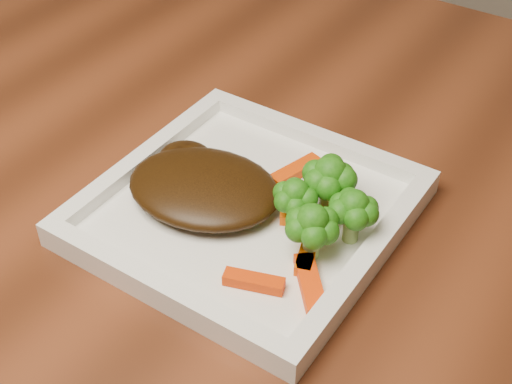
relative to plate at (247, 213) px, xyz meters
The scene contains 11 objects.
plate is the anchor object (origin of this frame).
steak 0.05m from the plate, 163.77° to the right, with size 0.15×0.12×0.03m, color #311C07.
broccoli_0 0.09m from the plate, 32.33° to the left, with size 0.06×0.06×0.07m, color #166A11, non-canonical shape.
broccoli_1 0.11m from the plate, ahead, with size 0.05×0.05×0.06m, color #1D7012, non-canonical shape.
broccoli_2 0.09m from the plate, 14.01° to the right, with size 0.05×0.05×0.06m, color #1D6410, non-canonical shape.
broccoli_3 0.06m from the plate, ahead, with size 0.05×0.05×0.06m, color #186410, non-canonical shape.
carrot_0 0.10m from the plate, 52.50° to the right, with size 0.05×0.01×0.01m, color red.
carrot_1 0.11m from the plate, 28.35° to the right, with size 0.06×0.02×0.01m, color #E73703.
carrot_4 0.07m from the plate, 79.92° to the left, with size 0.06×0.02×0.01m, color #D83A03.
carrot_5 0.08m from the plate, 15.53° to the right, with size 0.05×0.01×0.01m, color #DE4C03.
carrot_6 0.06m from the plate, 14.65° to the left, with size 0.05×0.01×0.01m, color #FC5A04.
Camera 1 is at (0.26, -0.40, 1.21)m, focal length 50.00 mm.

